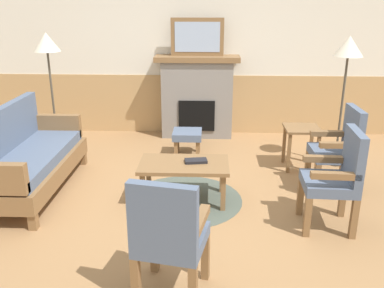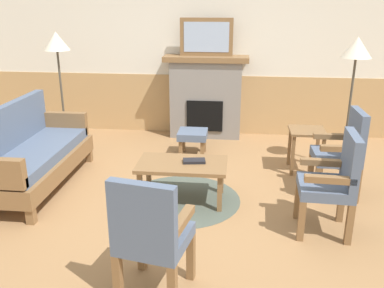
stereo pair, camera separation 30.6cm
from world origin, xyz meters
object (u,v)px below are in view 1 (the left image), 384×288
fireplace (197,96)px  floor_lamp_by_couch (47,50)px  armchair_front_left (169,234)px  floor_lamp_by_chairs (348,55)px  couch (29,159)px  book_on_table (196,161)px  armchair_near_fireplace (337,175)px  framed_picture (197,37)px  footstool (187,136)px  side_table (301,136)px  coffee_table (184,168)px  armchair_by_window_left (340,146)px

fireplace → floor_lamp_by_couch: (-2.01, -0.79, 0.80)m
armchair_front_left → floor_lamp_by_chairs: 3.52m
couch → floor_lamp_by_couch: bearing=97.1°
book_on_table → armchair_near_fireplace: armchair_near_fireplace is taller
framed_picture → couch: bearing=-130.8°
footstool → couch: bearing=-144.7°
footstool → side_table: side_table is taller
framed_picture → armchair_front_left: 4.03m
armchair_front_left → floor_lamp_by_chairs: size_ratio=0.58×
book_on_table → framed_picture: bearing=91.4°
coffee_table → footstool: size_ratio=2.40×
book_on_table → floor_lamp_by_chairs: 2.39m
armchair_front_left → footstool: bearing=90.4°
fireplace → book_on_table: fireplace is taller
framed_picture → floor_lamp_by_chairs: bearing=-30.8°
armchair_front_left → side_table: size_ratio=1.78×
fireplace → framed_picture: bearing=90.0°
side_table → floor_lamp_by_couch: 3.58m
side_table → floor_lamp_by_chairs: bearing=17.7°
floor_lamp_by_couch → side_table: bearing=-8.5°
footstool → armchair_near_fireplace: size_ratio=0.41×
armchair_by_window_left → floor_lamp_by_couch: 3.97m
footstool → armchair_by_window_left: 2.08m
couch → armchair_by_window_left: 3.52m
armchair_by_window_left → footstool: bearing=149.4°
armchair_by_window_left → side_table: size_ratio=1.78×
side_table → fireplace: bearing=136.8°
fireplace → armchair_front_left: 3.90m
book_on_table → armchair_by_window_left: bearing=10.8°
armchair_by_window_left → floor_lamp_by_chairs: 1.25m
floor_lamp_by_chairs → framed_picture: bearing=149.2°
fireplace → side_table: size_ratio=2.36×
couch → armchair_front_left: bearing=-45.0°
coffee_table → footstool: 1.40m
fireplace → armchair_near_fireplace: fireplace is taller
armchair_near_fireplace → floor_lamp_by_couch: 4.06m
framed_picture → floor_lamp_by_chairs: 2.22m
side_table → footstool: bearing=165.4°
framed_picture → side_table: 2.21m
coffee_table → footstool: bearing=91.4°
couch → footstool: 2.13m
fireplace → side_table: 1.91m
coffee_table → floor_lamp_by_chairs: bearing=30.5°
coffee_table → side_table: size_ratio=1.75×
floor_lamp_by_chairs → fireplace: bearing=149.2°
couch → armchair_near_fireplace: (3.25, -0.66, 0.14)m
armchair_by_window_left → armchair_front_left: size_ratio=1.00×
floor_lamp_by_chairs → couch: bearing=-165.0°
couch → armchair_near_fireplace: 3.32m
fireplace → couch: 2.83m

